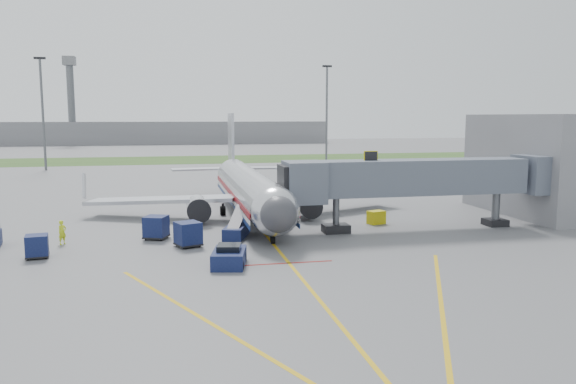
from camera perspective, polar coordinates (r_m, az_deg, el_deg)
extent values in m
plane|color=#565659|center=(41.81, -1.05, -5.86)|extent=(400.00, 400.00, 0.00)
cube|color=#2D4C1E|center=(130.51, -8.57, 3.29)|extent=(300.00, 25.00, 0.01)
cube|color=gold|center=(39.91, -0.50, -6.51)|extent=(0.25, 50.00, 0.01)
cube|color=maroon|center=(38.01, 0.10, -7.23)|extent=(6.00, 0.25, 0.01)
cube|color=gold|center=(27.75, -7.93, -13.03)|extent=(9.52, 20.04, 0.01)
cube|color=gold|center=(30.89, 15.31, -11.06)|extent=(9.52, 20.04, 0.01)
cylinder|color=silver|center=(55.90, -3.97, 0.38)|extent=(3.80, 28.00, 3.80)
sphere|color=silver|center=(42.23, -1.32, -1.98)|extent=(3.80, 3.80, 3.80)
sphere|color=#38383D|center=(40.97, -0.98, -2.28)|extent=(2.74, 2.74, 2.74)
cube|color=black|center=(41.75, -1.22, -1.33)|extent=(2.20, 1.20, 0.55)
cone|color=silver|center=(72.18, -5.80, 2.00)|extent=(3.80, 5.00, 3.80)
cube|color=#B7BAC1|center=(71.40, -5.80, 5.16)|extent=(0.35, 4.20, 7.00)
cube|color=#B7BAC1|center=(55.50, -12.69, -0.78)|extent=(15.10, 8.59, 1.13)
cube|color=#B7BAC1|center=(57.81, 4.41, -0.29)|extent=(15.10, 8.59, 1.13)
cylinder|color=silver|center=(52.66, -9.11, -1.64)|extent=(2.10, 3.60, 2.10)
cylinder|color=silver|center=(54.15, 1.94, -1.29)|extent=(2.10, 3.60, 2.10)
cube|color=maroon|center=(56.25, -2.03, 0.07)|extent=(0.05, 28.00, 0.45)
cube|color=navy|center=(56.37, -2.03, -0.83)|extent=(0.05, 28.00, 0.35)
cylinder|color=black|center=(43.66, -1.55, -4.87)|extent=(0.28, 0.70, 0.70)
cylinder|color=black|center=(56.43, -6.64, -1.90)|extent=(0.50, 1.00, 1.00)
cylinder|color=black|center=(57.13, -1.44, -1.73)|extent=(0.50, 1.00, 1.00)
cube|color=slate|center=(49.72, 12.69, 1.50)|extent=(20.00, 3.00, 3.00)
cube|color=slate|center=(46.53, 1.64, 1.03)|extent=(3.20, 3.60, 3.40)
cube|color=black|center=(46.26, 0.19, 0.99)|extent=(1.60, 3.00, 2.80)
cube|color=#D1C10C|center=(48.03, 8.40, 3.55)|extent=(1.20, 0.15, 1.00)
cylinder|color=#595B60|center=(47.67, 4.90, -2.30)|extent=(0.56, 0.56, 3.10)
cube|color=black|center=(47.89, 4.89, -3.71)|extent=(2.20, 1.60, 0.70)
cylinder|color=#595B60|center=(53.92, 20.35, -1.59)|extent=(0.70, 0.70, 3.10)
cube|color=black|center=(54.13, 20.29, -2.90)|extent=(1.80, 1.80, 0.60)
cube|color=slate|center=(55.79, 23.97, 1.68)|extent=(3.00, 4.00, 3.40)
cube|color=slate|center=(62.72, 25.03, 2.58)|extent=(10.00, 16.00, 10.00)
cylinder|color=#595B60|center=(112.16, -23.63, 7.15)|extent=(0.44, 0.44, 20.00)
cube|color=black|center=(112.65, -23.92, 12.33)|extent=(2.00, 0.40, 0.40)
cylinder|color=#595B60|center=(119.48, 3.95, 7.76)|extent=(0.44, 0.44, 20.00)
cube|color=black|center=(119.93, 3.99, 12.64)|extent=(2.00, 0.40, 0.40)
cube|color=slate|center=(210.01, -12.66, 5.91)|extent=(120.00, 14.00, 8.00)
cylinder|color=#595B60|center=(207.50, -21.15, 8.32)|extent=(2.40, 2.40, 28.00)
cube|color=slate|center=(208.30, -21.35, 12.31)|extent=(4.00, 4.00, 3.00)
cube|color=#0C1237|center=(37.50, -6.00, -6.67)|extent=(2.73, 3.75, 1.04)
cube|color=black|center=(37.34, -6.02, -5.69)|extent=(1.79, 1.79, 0.47)
cylinder|color=black|center=(36.46, -7.54, -7.34)|extent=(0.36, 0.78, 0.75)
cylinder|color=black|center=(36.28, -4.86, -7.38)|extent=(0.36, 0.78, 0.75)
cylinder|color=black|center=(38.81, -7.07, -6.41)|extent=(0.36, 0.78, 0.75)
cylinder|color=black|center=(38.64, -4.56, -6.44)|extent=(0.36, 0.78, 0.75)
cylinder|color=black|center=(48.92, -27.24, -4.39)|extent=(0.33, 0.59, 0.56)
cube|color=#0C1237|center=(46.37, -13.25, -3.42)|extent=(2.16, 2.16, 1.67)
cube|color=black|center=(46.53, -13.22, -4.42)|extent=(2.23, 2.23, 0.13)
cylinder|color=black|center=(46.21, -14.27, -4.60)|extent=(0.33, 0.37, 0.30)
cylinder|color=black|center=(45.72, -12.78, -4.68)|extent=(0.33, 0.37, 0.30)
cylinder|color=black|center=(47.37, -13.65, -4.28)|extent=(0.33, 0.37, 0.30)
cylinder|color=black|center=(46.89, -12.19, -4.35)|extent=(0.33, 0.37, 0.30)
cube|color=#0C1237|center=(42.90, -24.15, -4.96)|extent=(1.66, 1.66, 1.46)
cube|color=black|center=(43.05, -24.10, -5.91)|extent=(1.71, 1.71, 0.11)
cylinder|color=black|center=(42.56, -24.91, -6.16)|extent=(0.24, 0.29, 0.26)
cylinder|color=black|center=(42.48, -23.38, -6.10)|extent=(0.24, 0.29, 0.26)
cylinder|color=black|center=(43.65, -24.80, -5.82)|extent=(0.24, 0.29, 0.26)
cylinder|color=black|center=(43.58, -23.31, -5.76)|extent=(0.24, 0.29, 0.26)
cube|color=#0C1237|center=(43.18, -10.12, -4.13)|extent=(2.20, 2.20, 1.69)
cube|color=black|center=(43.36, -10.10, -5.22)|extent=(2.27, 2.27, 0.13)
cylinder|color=black|center=(42.53, -10.55, -5.54)|extent=(0.34, 0.37, 0.31)
cylinder|color=black|center=(43.04, -8.94, -5.35)|extent=(0.34, 0.37, 0.31)
cylinder|color=black|center=(43.70, -11.23, -5.20)|extent=(0.34, 0.37, 0.31)
cylinder|color=black|center=(44.21, -9.66, -5.02)|extent=(0.34, 0.37, 0.31)
cube|color=#0C1237|center=(46.07, -5.28, -4.00)|extent=(2.68, 4.19, 0.98)
cube|color=black|center=(46.39, -5.15, -2.61)|extent=(2.32, 4.47, 1.53)
cylinder|color=black|center=(44.87, -6.32, -4.57)|extent=(0.42, 0.65, 0.61)
cylinder|color=black|center=(44.64, -4.96, -4.61)|extent=(0.42, 0.65, 0.61)
cylinder|color=black|center=(47.57, -5.57, -3.86)|extent=(0.42, 0.65, 0.61)
cylinder|color=black|center=(47.35, -4.28, -3.89)|extent=(0.42, 0.65, 0.61)
cube|color=#D1C10C|center=(52.16, 8.95, -2.56)|extent=(1.74, 1.41, 1.21)
cylinder|color=black|center=(51.93, 8.51, -3.10)|extent=(0.28, 0.35, 0.30)
cylinder|color=black|center=(52.55, 9.37, -2.99)|extent=(0.28, 0.35, 0.30)
imported|color=#CAE21A|center=(46.60, -21.96, -3.83)|extent=(0.80, 0.81, 1.88)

